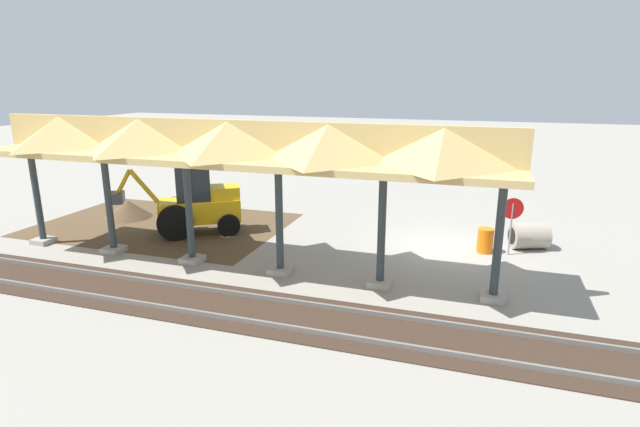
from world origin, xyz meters
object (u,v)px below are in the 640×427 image
stop_sign (512,214)px  concrete_pipe (529,236)px  backhoe (196,203)px  traffic_barrel (485,241)px

stop_sign → concrete_pipe: bearing=-125.9°
backhoe → stop_sign: bearing=-174.1°
stop_sign → traffic_barrel: stop_sign is taller
backhoe → concrete_pipe: bearing=-170.1°
stop_sign → traffic_barrel: (0.82, 0.00, -1.05)m
concrete_pipe → traffic_barrel: bearing=32.9°
stop_sign → backhoe: (12.00, 1.23, -0.23)m
stop_sign → backhoe: backhoe is taller
stop_sign → traffic_barrel: 1.33m
backhoe → traffic_barrel: size_ratio=5.36×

